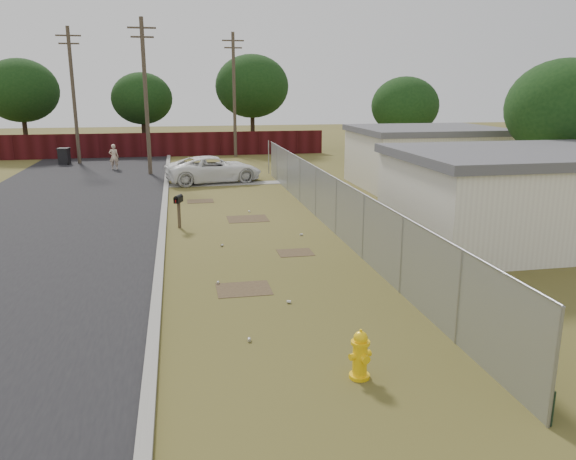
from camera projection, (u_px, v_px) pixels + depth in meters
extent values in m
plane|color=olive|center=(250.00, 239.00, 19.51)|extent=(120.00, 120.00, 0.00)
cube|color=black|center=(65.00, 202.00, 25.71)|extent=(9.00, 60.00, 0.02)
cube|color=#A09F95|center=(165.00, 197.00, 26.54)|extent=(0.25, 60.00, 0.12)
cube|color=#A09F95|center=(223.00, 184.00, 30.44)|extent=(6.20, 1.00, 0.03)
cylinder|color=gray|center=(555.00, 369.00, 8.43)|extent=(0.06, 0.06, 2.00)
cylinder|color=gray|center=(459.00, 297.00, 11.28)|extent=(0.06, 0.06, 2.00)
cylinder|color=gray|center=(402.00, 255.00, 14.13)|extent=(0.06, 0.06, 2.00)
cylinder|color=gray|center=(363.00, 227.00, 16.98)|extent=(0.06, 0.06, 2.00)
cylinder|color=gray|center=(336.00, 207.00, 19.84)|extent=(0.06, 0.06, 2.00)
cylinder|color=gray|center=(316.00, 192.00, 22.69)|extent=(0.06, 0.06, 2.00)
cylinder|color=gray|center=(300.00, 180.00, 25.54)|extent=(0.06, 0.06, 2.00)
cylinder|color=gray|center=(288.00, 171.00, 28.40)|extent=(0.06, 0.06, 2.00)
cylinder|color=gray|center=(277.00, 163.00, 31.25)|extent=(0.06, 0.06, 2.00)
cylinder|color=gray|center=(269.00, 157.00, 34.10)|extent=(0.06, 0.06, 2.00)
cylinder|color=gray|center=(329.00, 175.00, 20.54)|extent=(0.04, 26.00, 0.04)
cube|color=gray|center=(329.00, 201.00, 20.79)|extent=(0.01, 26.00, 2.00)
cube|color=black|center=(330.00, 220.00, 20.97)|extent=(0.03, 26.00, 0.60)
cube|color=#3F0D10|center=(127.00, 145.00, 41.94)|extent=(30.00, 0.12, 1.80)
cylinder|color=brown|center=(146.00, 98.00, 32.86)|extent=(0.24, 0.24, 9.00)
cube|color=brown|center=(142.00, 28.00, 31.90)|extent=(1.60, 0.10, 0.10)
cube|color=brown|center=(142.00, 37.00, 32.03)|extent=(1.30, 0.10, 0.10)
cylinder|color=brown|center=(74.00, 97.00, 37.64)|extent=(0.24, 0.24, 9.00)
cube|color=brown|center=(68.00, 35.00, 36.68)|extent=(1.60, 0.10, 0.10)
cube|color=brown|center=(69.00, 43.00, 36.80)|extent=(1.30, 0.10, 0.10)
cylinder|color=brown|center=(234.00, 96.00, 41.59)|extent=(0.24, 0.24, 9.00)
cube|color=brown|center=(233.00, 41.00, 40.63)|extent=(1.60, 0.10, 0.10)
cube|color=brown|center=(233.00, 48.00, 40.75)|extent=(1.30, 0.10, 0.10)
cube|color=white|center=(521.00, 200.00, 18.94)|extent=(8.00, 6.00, 2.80)
cube|color=#535358|center=(526.00, 154.00, 18.56)|extent=(8.32, 6.24, 0.30)
cube|color=white|center=(425.00, 159.00, 29.68)|extent=(7.00, 6.00, 2.80)
cube|color=#535358|center=(426.00, 130.00, 29.30)|extent=(7.28, 6.24, 0.30)
cylinder|color=#302415|center=(25.00, 133.00, 44.06)|extent=(0.36, 0.36, 3.30)
ellipsoid|color=black|center=(21.00, 90.00, 43.27)|extent=(5.70, 5.70, 4.84)
cylinder|color=#302415|center=(144.00, 133.00, 46.75)|extent=(0.36, 0.36, 2.86)
ellipsoid|color=black|center=(142.00, 98.00, 46.06)|extent=(4.94, 4.94, 4.20)
cylinder|color=#302415|center=(253.00, 128.00, 47.40)|extent=(0.36, 0.36, 3.52)
ellipsoid|color=black|center=(252.00, 86.00, 46.55)|extent=(6.08, 6.08, 5.17)
cylinder|color=#302415|center=(403.00, 144.00, 38.72)|extent=(0.36, 0.36, 2.64)
ellipsoid|color=black|center=(405.00, 106.00, 38.09)|extent=(4.56, 4.56, 3.88)
cylinder|color=#302415|center=(557.00, 174.00, 24.62)|extent=(0.36, 0.36, 2.86)
ellipsoid|color=black|center=(565.00, 109.00, 23.93)|extent=(4.94, 4.94, 4.20)
cylinder|color=yellow|center=(359.00, 376.00, 10.15)|extent=(0.46, 0.46, 0.07)
cylinder|color=yellow|center=(360.00, 359.00, 10.07)|extent=(0.32, 0.32, 0.64)
cylinder|color=yellow|center=(360.00, 343.00, 9.99)|extent=(0.42, 0.42, 0.06)
sphere|color=yellow|center=(361.00, 338.00, 9.97)|extent=(0.31, 0.31, 0.26)
cylinder|color=yellow|center=(361.00, 331.00, 9.94)|extent=(0.05, 0.05, 0.07)
cylinder|color=yellow|center=(353.00, 357.00, 9.99)|extent=(0.14, 0.15, 0.12)
cylinder|color=yellow|center=(367.00, 353.00, 10.12)|extent=(0.14, 0.15, 0.12)
cylinder|color=yellow|center=(365.00, 359.00, 9.92)|extent=(0.18, 0.17, 0.16)
cube|color=brown|center=(179.00, 214.00, 20.86)|extent=(0.12, 0.12, 1.03)
cube|color=black|center=(178.00, 200.00, 20.72)|extent=(0.36, 0.53, 0.19)
cylinder|color=black|center=(178.00, 197.00, 20.70)|extent=(0.36, 0.53, 0.19)
cube|color=#AF0F0C|center=(176.00, 201.00, 20.47)|extent=(0.03, 0.05, 0.10)
imported|color=white|center=(214.00, 169.00, 30.92)|extent=(5.62, 3.43, 1.46)
imported|color=beige|center=(114.00, 157.00, 35.78)|extent=(0.60, 0.40, 1.61)
cube|color=black|center=(64.00, 157.00, 38.16)|extent=(0.75, 0.75, 1.06)
cube|color=black|center=(63.00, 149.00, 38.02)|extent=(0.82, 0.82, 0.09)
cylinder|color=black|center=(68.00, 163.00, 37.96)|extent=(0.09, 0.23, 0.22)
cylinder|color=silver|center=(289.00, 302.00, 13.65)|extent=(0.11, 0.09, 0.07)
cylinder|color=#B9B9BE|center=(218.00, 283.00, 14.98)|extent=(0.09, 0.11, 0.07)
cylinder|color=silver|center=(301.00, 235.00, 19.88)|extent=(0.10, 0.07, 0.07)
cylinder|color=#B9B9BE|center=(249.00, 340.00, 11.59)|extent=(0.08, 0.11, 0.07)
cylinder|color=silver|center=(249.00, 211.00, 23.60)|extent=(0.08, 0.11, 0.07)
cylinder|color=#B9B9BE|center=(222.00, 245.00, 18.52)|extent=(0.12, 0.12, 0.07)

